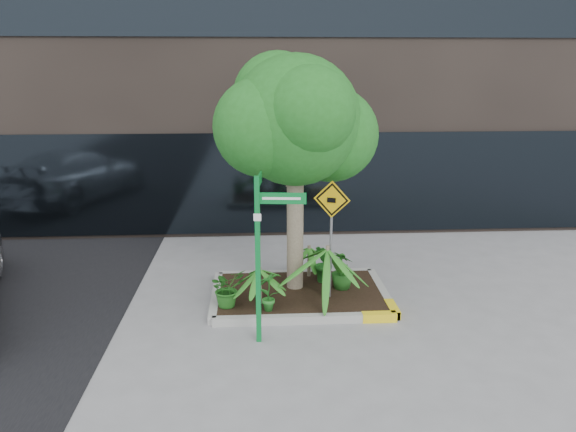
{
  "coord_description": "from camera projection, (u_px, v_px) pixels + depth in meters",
  "views": [
    {
      "loc": [
        -0.64,
        -9.67,
        4.28
      ],
      "look_at": [
        -0.03,
        0.2,
        1.66
      ],
      "focal_mm": 35.0,
      "sensor_mm": 36.0,
      "label": 1
    }
  ],
  "objects": [
    {
      "name": "cattle_sign",
      "position": [
        331.0,
        220.0,
        10.08
      ],
      "size": [
        0.63,
        0.29,
        2.2
      ],
      "rotation": [
        0.0,
        0.0,
        -0.42
      ],
      "color": "slate",
      "rests_on": "ground"
    },
    {
      "name": "shrub_b",
      "position": [
        342.0,
        270.0,
        10.76
      ],
      "size": [
        0.59,
        0.59,
        0.75
      ],
      "primitive_type": "imported",
      "rotation": [
        0.0,
        0.0,
        2.25
      ],
      "color": "#205D1C",
      "rests_on": "planter"
    },
    {
      "name": "palm_front",
      "position": [
        328.0,
        249.0,
        10.14
      ],
      "size": [
        1.15,
        1.15,
        1.28
      ],
      "color": "gray",
      "rests_on": "ground"
    },
    {
      "name": "palm_left",
      "position": [
        260.0,
        270.0,
        9.99
      ],
      "size": [
        0.78,
        0.78,
        0.87
      ],
      "color": "gray",
      "rests_on": "ground"
    },
    {
      "name": "planter",
      "position": [
        301.0,
        294.0,
        10.72
      ],
      "size": [
        3.35,
        2.36,
        0.15
      ],
      "color": "#9E9E99",
      "rests_on": "ground"
    },
    {
      "name": "shrub_c",
      "position": [
        269.0,
        290.0,
        9.78
      ],
      "size": [
        0.54,
        0.54,
        0.74
      ],
      "primitive_type": "imported",
      "rotation": [
        0.0,
        0.0,
        3.73
      ],
      "color": "#237223",
      "rests_on": "planter"
    },
    {
      "name": "shrub_a",
      "position": [
        227.0,
        288.0,
        9.97
      ],
      "size": [
        0.86,
        0.86,
        0.68
      ],
      "primitive_type": "imported",
      "rotation": [
        0.0,
        0.0,
        0.65
      ],
      "color": "#20601B",
      "rests_on": "planter"
    },
    {
      "name": "tree",
      "position": [
        295.0,
        121.0,
        10.14
      ],
      "size": [
        3.06,
        2.72,
        4.6
      ],
      "color": "gray",
      "rests_on": "ground"
    },
    {
      "name": "palm_back",
      "position": [
        309.0,
        248.0,
        11.34
      ],
      "size": [
        0.74,
        0.74,
        0.82
      ],
      "color": "gray",
      "rests_on": "ground"
    },
    {
      "name": "ground",
      "position": [
        290.0,
        305.0,
        10.47
      ],
      "size": [
        80.0,
        80.0,
        0.0
      ],
      "primitive_type": "plane",
      "color": "gray",
      "rests_on": "ground"
    },
    {
      "name": "street_sign_post",
      "position": [
        261.0,
        241.0,
        8.7
      ],
      "size": [
        0.8,
        0.83,
        2.71
      ],
      "rotation": [
        0.0,
        0.0,
        -0.1
      ],
      "color": "#0B7C30",
      "rests_on": "ground"
    },
    {
      "name": "shrub_d",
      "position": [
        324.0,
        264.0,
        11.05
      ],
      "size": [
        0.52,
        0.52,
        0.78
      ],
      "primitive_type": "imported",
      "rotation": [
        0.0,
        0.0,
        4.95
      ],
      "color": "#1B5E1B",
      "rests_on": "planter"
    }
  ]
}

